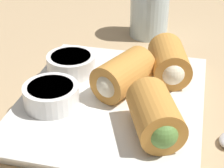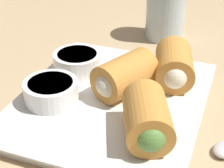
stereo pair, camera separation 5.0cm
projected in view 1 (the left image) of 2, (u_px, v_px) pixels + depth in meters
The scene contains 8 objects.
table_surface at pixel (124, 103), 52.80cm from camera, with size 180.00×140.00×2.00cm.
serving_plate at pixel (112, 102), 49.93cm from camera, with size 27.95×23.79×1.50cm.
roll_front_left at pixel (156, 117), 41.49cm from camera, with size 9.40×7.83×5.17cm.
roll_front_right at pixel (170, 63), 52.35cm from camera, with size 9.37×7.01×5.17cm.
roll_back_left at pixel (123, 76), 49.21cm from camera, with size 9.48×8.08×5.17cm.
dipping_bowl_near at pixel (51, 95), 47.31cm from camera, with size 7.06×7.06×2.78cm.
dipping_bowl_far at pixel (71, 63), 54.40cm from camera, with size 7.06×7.06×2.78cm.
drinking_glass at pixel (149, 8), 67.63cm from camera, with size 7.00×7.00×10.67cm.
Camera 1 is at (-42.78, -8.47, 30.93)cm, focal length 60.00 mm.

